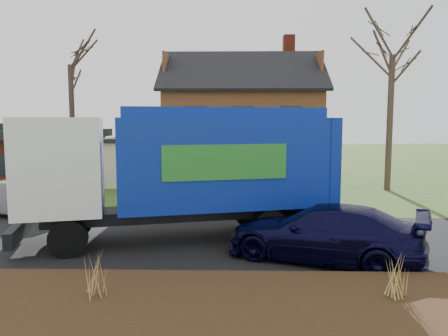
{
  "coord_description": "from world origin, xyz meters",
  "views": [
    {
      "loc": [
        1.53,
        -13.66,
        3.87
      ],
      "look_at": [
        1.15,
        2.5,
        2.11
      ],
      "focal_mm": 35.0,
      "sensor_mm": 36.0,
      "label": 1
    }
  ],
  "objects": [
    {
      "name": "ground",
      "position": [
        0.0,
        0.0,
        0.0
      ],
      "size": [
        120.0,
        120.0,
        0.0
      ],
      "primitive_type": "plane",
      "color": "#2E4F1A",
      "rests_on": "ground"
    },
    {
      "name": "road",
      "position": [
        0.0,
        0.0,
        0.01
      ],
      "size": [
        80.0,
        7.0,
        0.02
      ],
      "primitive_type": "cube",
      "color": "black",
      "rests_on": "ground"
    },
    {
      "name": "mulch_verge",
      "position": [
        0.0,
        -5.3,
        0.15
      ],
      "size": [
        80.0,
        3.5,
        0.3
      ],
      "primitive_type": "cube",
      "color": "black",
      "rests_on": "ground"
    },
    {
      "name": "main_house",
      "position": [
        1.49,
        13.91,
        4.03
      ],
      "size": [
        12.95,
        8.95,
        9.26
      ],
      "color": "beige",
      "rests_on": "ground"
    },
    {
      "name": "ranch_house",
      "position": [
        -12.0,
        13.0,
        1.81
      ],
      "size": [
        9.8,
        8.2,
        3.7
      ],
      "color": "maroon",
      "rests_on": "ground"
    },
    {
      "name": "garbage_truck",
      "position": [
        0.07,
        0.27,
        2.46
      ],
      "size": [
        10.32,
        5.12,
        4.27
      ],
      "rotation": [
        0.0,
        0.0,
        0.26
      ],
      "color": "black",
      "rests_on": "ground"
    },
    {
      "name": "silver_sedan",
      "position": [
        -6.85,
        3.49,
        0.75
      ],
      "size": [
        4.84,
        3.05,
        1.5
      ],
      "primitive_type": "imported",
      "rotation": [
        0.0,
        0.0,
        1.22
      ],
      "color": "#A5A9AD",
      "rests_on": "ground"
    },
    {
      "name": "navy_wagon",
      "position": [
        4.0,
        -1.8,
        0.78
      ],
      "size": [
        5.8,
        4.09,
        1.56
      ],
      "primitive_type": "imported",
      "rotation": [
        0.0,
        0.0,
        -1.97
      ],
      "color": "black",
      "rests_on": "ground"
    },
    {
      "name": "tree_front_west",
      "position": [
        -7.39,
        10.26,
        7.89
      ],
      "size": [
        3.22,
        3.22,
        9.57
      ],
      "color": "#382921",
      "rests_on": "ground"
    },
    {
      "name": "tree_front_east",
      "position": [
        10.09,
        10.66,
        8.57
      ],
      "size": [
        3.79,
        3.79,
        10.54
      ],
      "color": "#453429",
      "rests_on": "ground"
    },
    {
      "name": "tree_back",
      "position": [
        4.93,
        23.13,
        8.68
      ],
      "size": [
        3.29,
        3.29,
        10.41
      ],
      "color": "#46372A",
      "rests_on": "ground"
    },
    {
      "name": "grass_clump_mid",
      "position": [
        -1.26,
        -5.17,
        0.74
      ],
      "size": [
        0.32,
        0.26,
        0.88
      ],
      "color": "#B0894D",
      "rests_on": "mulch_verge"
    },
    {
      "name": "grass_clump_east",
      "position": [
        4.8,
        -5.07,
        0.77
      ],
      "size": [
        0.38,
        0.31,
        0.94
      ],
      "color": "tan",
      "rests_on": "mulch_verge"
    }
  ]
}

